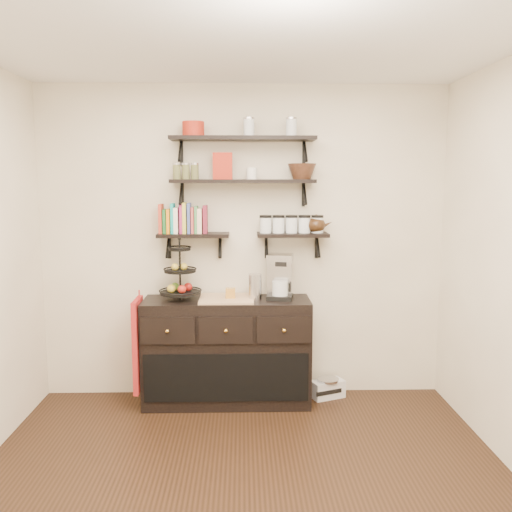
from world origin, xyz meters
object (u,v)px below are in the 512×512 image
object	(u,v)px
radio	(328,388)
fruit_stand	(181,279)
coffee_maker	(280,277)
sideboard	(227,351)

from	to	relation	value
radio	fruit_stand	bearing A→B (deg)	160.96
fruit_stand	coffee_maker	bearing A→B (deg)	1.55
fruit_stand	radio	xyz separation A→B (m)	(1.26, 0.07, -0.99)
sideboard	coffee_maker	bearing A→B (deg)	3.33
coffee_maker	fruit_stand	bearing A→B (deg)	-167.68
fruit_stand	coffee_maker	size ratio (longest dim) A/B	1.32
sideboard	fruit_stand	size ratio (longest dim) A/B	2.76
sideboard	fruit_stand	world-z (taller)	fruit_stand
sideboard	coffee_maker	xyz separation A→B (m)	(0.45, 0.03, 0.63)
fruit_stand	radio	distance (m)	1.61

